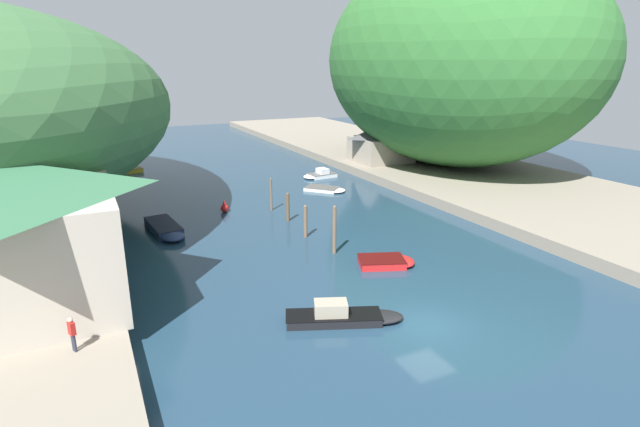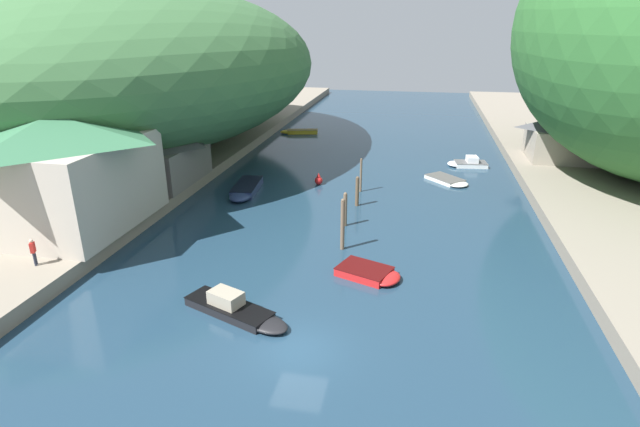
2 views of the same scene
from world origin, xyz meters
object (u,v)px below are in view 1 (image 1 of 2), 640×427
(right_bank_cottage, at_px, (381,143))
(person_by_boathouse, at_px, (86,225))
(person_on_quay, at_px, (72,332))
(waterfront_building, at_px, (14,233))
(boat_yellow_tender, at_px, (120,172))
(channel_buoy_near, at_px, (225,208))
(boat_far_right_bank, at_px, (166,230))
(boat_mid_channel, at_px, (327,189))
(boat_navy_launch, at_px, (344,316))
(boat_red_skiff, at_px, (388,262))
(boat_white_cruiser, at_px, (319,175))
(boathouse_shed, at_px, (62,203))

(right_bank_cottage, xyz_separation_m, person_by_boathouse, (-35.96, -15.85, -1.43))
(person_on_quay, bearing_deg, person_by_boathouse, -26.16)
(waterfront_building, distance_m, boat_yellow_tender, 38.75)
(waterfront_building, relative_size, channel_buoy_near, 10.13)
(right_bank_cottage, height_order, boat_far_right_bank, right_bank_cottage)
(boat_mid_channel, xyz_separation_m, person_on_quay, (-25.24, -24.87, 1.78))
(boat_yellow_tender, bearing_deg, boat_navy_launch, 176.74)
(boat_red_skiff, relative_size, channel_buoy_near, 3.80)
(waterfront_building, xyz_separation_m, boat_white_cruiser, (29.71, 24.92, -4.74))
(boat_navy_launch, xyz_separation_m, person_on_quay, (-13.19, 1.45, 1.61))
(boat_mid_channel, distance_m, person_by_boathouse, 25.63)
(boat_mid_channel, distance_m, boat_yellow_tender, 27.43)
(person_by_boathouse, bearing_deg, waterfront_building, 168.62)
(boathouse_shed, relative_size, right_bank_cottage, 1.22)
(waterfront_building, bearing_deg, right_bank_cottage, 33.61)
(boat_mid_channel, height_order, person_on_quay, person_on_quay)
(person_on_quay, bearing_deg, boat_far_right_bank, -43.72)
(right_bank_cottage, xyz_separation_m, boat_mid_channel, (-11.76, -7.58, -3.22))
(person_on_quay, bearing_deg, boat_navy_launch, -118.82)
(person_on_quay, bearing_deg, boathouse_shed, -21.50)
(boathouse_shed, relative_size, boat_far_right_bank, 1.36)
(boat_white_cruiser, distance_m, boat_yellow_tender, 25.29)
(waterfront_building, xyz_separation_m, boat_mid_channel, (27.54, 18.54, -4.88))
(boat_mid_channel, relative_size, boat_white_cruiser, 1.09)
(right_bank_cottage, relative_size, channel_buoy_near, 6.35)
(boat_red_skiff, bearing_deg, boat_white_cruiser, -174.62)
(waterfront_building, height_order, boat_red_skiff, waterfront_building)
(boat_navy_launch, distance_m, person_on_quay, 13.36)
(boat_mid_channel, bearing_deg, boat_white_cruiser, -150.76)
(boat_yellow_tender, bearing_deg, right_bank_cottage, -122.92)
(boathouse_shed, xyz_separation_m, boat_yellow_tender, (5.87, 27.03, -3.46))
(boat_red_skiff, height_order, channel_buoy_near, channel_buoy_near)
(boathouse_shed, relative_size, boat_yellow_tender, 1.66)
(boathouse_shed, relative_size, boat_red_skiff, 2.04)
(right_bank_cottage, bearing_deg, boat_navy_launch, -125.09)
(person_on_quay, bearing_deg, channel_buoy_near, -53.24)
(boat_far_right_bank, relative_size, person_on_quay, 3.91)
(waterfront_building, distance_m, boat_mid_channel, 33.56)
(boat_far_right_bank, xyz_separation_m, person_on_quay, (-6.91, -17.84, 1.62))
(waterfront_building, bearing_deg, boat_yellow_tender, 78.22)
(boat_navy_launch, bearing_deg, person_on_quay, -74.08)
(boathouse_shed, xyz_separation_m, channel_buoy_near, (13.26, 4.88, -3.27))
(boat_navy_launch, xyz_separation_m, channel_buoy_near, (-0.24, 23.26, 0.08))
(boat_red_skiff, bearing_deg, boat_navy_launch, -27.94)
(waterfront_building, height_order, boathouse_shed, waterfront_building)
(boathouse_shed, height_order, boat_yellow_tender, boathouse_shed)
(boat_navy_launch, bearing_deg, person_by_boathouse, -123.89)
(boathouse_shed, xyz_separation_m, person_on_quay, (0.32, -16.94, -1.74))
(right_bank_cottage, distance_m, boat_far_right_bank, 33.59)
(boat_far_right_bank, bearing_deg, person_on_quay, 62.90)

